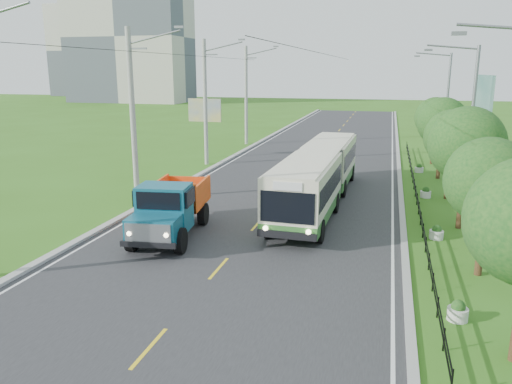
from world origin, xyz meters
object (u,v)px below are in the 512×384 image
at_px(tree_second, 489,185).
at_px(tree_fourth, 452,140).
at_px(bus, 319,172).
at_px(pole_far, 246,95).
at_px(billboard_right, 483,104).
at_px(dump_truck, 171,205).
at_px(pole_near, 133,115).
at_px(streetlight_far, 445,103).
at_px(streetlight_mid, 469,118).
at_px(planter_front, 458,312).
at_px(tree_fifth, 443,125).
at_px(pole_mid, 206,102).
at_px(tree_third, 467,148).
at_px(planter_far, 419,169).
at_px(billboard_left, 205,114).
at_px(planter_mid, 426,193).
at_px(planter_near, 436,233).
at_px(tree_back, 436,120).

xyz_separation_m(tree_second, tree_fourth, (0.00, 12.00, 0.07)).
bearing_deg(bus, pole_far, 117.23).
distance_m(billboard_right, dump_truck, 23.32).
relative_size(pole_near, streetlight_far, 1.10).
xyz_separation_m(tree_second, streetlight_mid, (0.79, 11.86, 1.38)).
bearing_deg(pole_far, planter_front, -64.28).
bearing_deg(pole_far, tree_fifth, -35.36).
bearing_deg(billboard_right, tree_second, -97.79).
bearing_deg(planter_front, pole_far, 115.72).
xyz_separation_m(pole_mid, tree_fifth, (18.12, -0.86, -1.24)).
height_order(billboard_right, dump_truck, billboard_right).
relative_size(tree_second, billboard_right, 0.73).
bearing_deg(planter_front, tree_third, 82.94).
height_order(pole_mid, streetlight_mid, pole_mid).
relative_size(pole_far, planter_far, 14.93).
distance_m(streetlight_far, planter_far, 7.84).
bearing_deg(dump_truck, tree_second, -11.87).
height_order(pole_far, billboard_left, pole_far).
height_order(pole_far, tree_fifth, pole_far).
xyz_separation_m(tree_second, tree_third, (0.00, 6.00, 0.47)).
xyz_separation_m(planter_front, bus, (-6.18, 12.76, 1.61)).
bearing_deg(bus, planter_far, 62.79).
height_order(tree_second, tree_fourth, tree_fourth).
xyz_separation_m(tree_fourth, planter_mid, (-1.26, -0.14, -3.30)).
bearing_deg(bus, planter_front, -62.59).
height_order(planter_near, planter_mid, same).
xyz_separation_m(streetlight_far, planter_mid, (-2.04, -14.00, -4.62)).
height_order(tree_back, bus, tree_back).
height_order(streetlight_far, billboard_left, streetlight_far).
relative_size(billboard_right, dump_truck, 1.11).
xyz_separation_m(streetlight_mid, billboard_right, (1.66, 6.00, 0.44)).
height_order(pole_near, billboard_left, pole_near).
height_order(tree_fourth, planter_front, tree_fourth).
distance_m(tree_third, tree_back, 18.00).
relative_size(pole_far, dump_truck, 1.52).
relative_size(tree_fifth, streetlight_mid, 0.64).
bearing_deg(tree_fourth, pole_near, -164.16).
relative_size(tree_second, planter_mid, 7.91).
bearing_deg(pole_near, streetlight_far, 45.14).
bearing_deg(billboard_right, pole_mid, 177.22).
xyz_separation_m(tree_fourth, dump_truck, (-13.33, -10.89, -2.08)).
distance_m(tree_third, streetlight_mid, 5.98).
height_order(planter_near, billboard_left, billboard_left).
bearing_deg(tree_second, planter_front, -106.88).
relative_size(tree_back, planter_far, 8.21).
height_order(tree_second, billboard_left, tree_second).
distance_m(pole_mid, planter_near, 23.08).
height_order(tree_fourth, dump_truck, tree_fourth).
distance_m(tree_fifth, tree_back, 6.00).
relative_size(streetlight_far, bus, 0.55).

